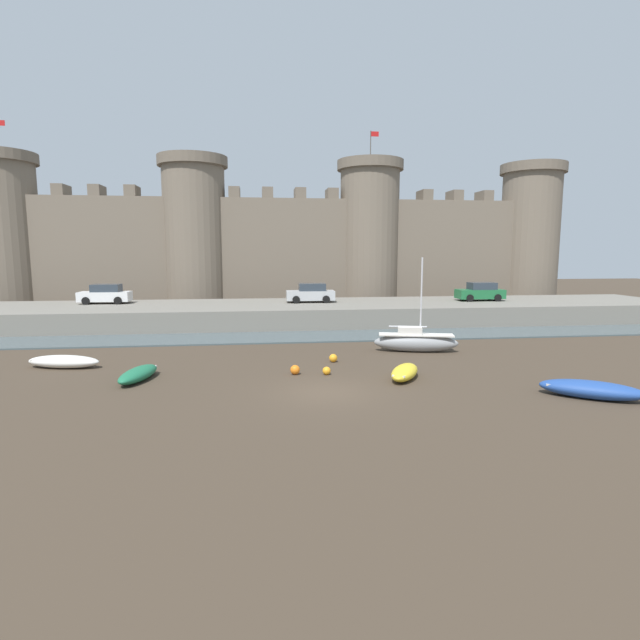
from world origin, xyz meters
TOP-DOWN VIEW (x-y plane):
  - ground_plane at (0.00, 0.00)m, footprint 160.00×160.00m
  - water_channel at (0.00, 13.78)m, footprint 80.00×4.50m
  - quay_road at (0.00, 21.03)m, footprint 66.68×10.00m
  - castle at (-0.00, 32.34)m, footprint 61.62×6.94m
  - sailboat_near_channel_right at (6.52, 7.98)m, footprint 5.15×2.34m
  - rowboat_foreground_left at (3.98, 1.76)m, footprint 2.35×3.02m
  - rowboat_near_channel_left at (-8.48, 3.05)m, footprint 1.82×3.35m
  - rowboat_midflat_right at (-12.93, 6.21)m, footprint 3.96×1.93m
  - rowboat_midflat_left at (10.70, -2.22)m, footprint 3.99×3.20m
  - mooring_buoy_off_centre at (1.17, 5.77)m, footprint 0.45×0.45m
  - mooring_buoy_mid_mud at (0.43, 3.04)m, footprint 0.40×0.40m
  - mooring_buoy_near_channel at (-1.10, 3.28)m, footprint 0.47×0.47m
  - car_quay_east at (16.77, 21.41)m, footprint 4.13×1.93m
  - car_quay_centre_east at (-15.55, 23.02)m, footprint 4.13×1.93m
  - car_quay_west at (1.67, 21.89)m, footprint 4.13×1.93m

SIDE VIEW (x-z plane):
  - ground_plane at x=0.00m, z-range 0.00..0.00m
  - water_channel at x=0.00m, z-range 0.00..0.10m
  - mooring_buoy_mid_mud at x=0.43m, z-range 0.00..0.40m
  - mooring_buoy_off_centre at x=1.17m, z-range 0.00..0.45m
  - mooring_buoy_near_channel at x=-1.10m, z-range 0.00..0.47m
  - rowboat_near_channel_left at x=-8.48m, z-range 0.02..0.63m
  - rowboat_midflat_right at x=-12.93m, z-range 0.02..0.68m
  - rowboat_foreground_left at x=3.98m, z-range 0.02..0.68m
  - rowboat_midflat_left at x=10.70m, z-range 0.02..0.75m
  - sailboat_near_channel_right at x=6.52m, z-range -2.20..3.46m
  - quay_road at x=0.00m, z-range 0.00..1.64m
  - car_quay_east at x=16.77m, z-range 1.60..3.22m
  - car_quay_centre_east at x=-15.55m, z-range 1.60..3.22m
  - car_quay_west at x=1.67m, z-range 1.60..3.22m
  - castle at x=0.00m, z-range -2.25..16.15m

